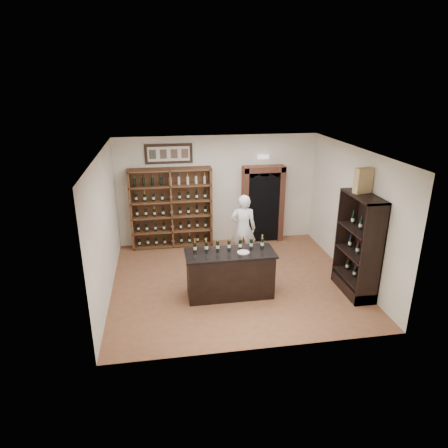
{
  "coord_description": "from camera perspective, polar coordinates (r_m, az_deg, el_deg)",
  "views": [
    {
      "loc": [
        -1.55,
        -8.08,
        4.42
      ],
      "look_at": [
        -0.18,
        0.3,
        1.3
      ],
      "focal_mm": 32.0,
      "sensor_mm": 36.0,
      "label": 1
    }
  ],
  "objects": [
    {
      "name": "wall_right",
      "position": [
        9.61,
        17.84,
        1.46
      ],
      "size": [
        0.04,
        5.0,
        3.0
      ],
      "primitive_type": "cube",
      "color": "white",
      "rests_on": "ground"
    },
    {
      "name": "side_cabinet",
      "position": [
        9.03,
        18.56,
        -4.92
      ],
      "size": [
        0.48,
        1.2,
        2.2
      ],
      "color": "black",
      "rests_on": "ground"
    },
    {
      "name": "counter_bottle_4",
      "position": [
        8.46,
        2.32,
        -2.93
      ],
      "size": [
        0.07,
        0.07,
        0.3
      ],
      "color": "black",
      "rests_on": "tasting_counter"
    },
    {
      "name": "wall_back",
      "position": [
        11.09,
        -0.9,
        4.87
      ],
      "size": [
        5.5,
        0.04,
        3.0
      ],
      "primitive_type": "cube",
      "color": "white",
      "rests_on": "ground"
    },
    {
      "name": "ceiling",
      "position": [
        8.35,
        1.59,
        10.35
      ],
      "size": [
        5.5,
        5.5,
        0.0
      ],
      "primitive_type": "plane",
      "rotation": [
        3.14,
        0.0,
        0.0
      ],
      "color": "white",
      "rests_on": "wall_back"
    },
    {
      "name": "arched_doorway",
      "position": [
        11.27,
        5.55,
        3.12
      ],
      "size": [
        1.17,
        0.35,
        2.17
      ],
      "color": "black",
      "rests_on": "ground"
    },
    {
      "name": "counter_bottle_6",
      "position": [
        8.56,
        5.47,
        -2.71
      ],
      "size": [
        0.07,
        0.07,
        0.3
      ],
      "color": "black",
      "rests_on": "tasting_counter"
    },
    {
      "name": "counter_bottle_3",
      "position": [
        8.42,
        0.72,
        -3.03
      ],
      "size": [
        0.07,
        0.07,
        0.3
      ],
      "color": "black",
      "rests_on": "tasting_counter"
    },
    {
      "name": "shopkeeper",
      "position": [
        9.99,
        2.76,
        -0.65
      ],
      "size": [
        0.71,
        0.53,
        1.75
      ],
      "primitive_type": "imported",
      "rotation": [
        0.0,
        0.0,
        2.96
      ],
      "color": "white",
      "rests_on": "ground"
    },
    {
      "name": "counter_bottle_5",
      "position": [
        8.51,
        3.91,
        -2.82
      ],
      "size": [
        0.07,
        0.07,
        0.3
      ],
      "color": "black",
      "rests_on": "tasting_counter"
    },
    {
      "name": "counter_bottle_0",
      "position": [
        8.33,
        -4.17,
        -3.34
      ],
      "size": [
        0.07,
        0.07,
        0.3
      ],
      "color": "black",
      "rests_on": "tasting_counter"
    },
    {
      "name": "floor",
      "position": [
        9.34,
        1.41,
        -8.1
      ],
      "size": [
        5.5,
        5.5,
        0.0
      ],
      "primitive_type": "plane",
      "color": "brown",
      "rests_on": "ground"
    },
    {
      "name": "counter_bottle_2",
      "position": [
        8.38,
        -0.9,
        -3.14
      ],
      "size": [
        0.07,
        0.07,
        0.3
      ],
      "color": "black",
      "rests_on": "tasting_counter"
    },
    {
      "name": "plate",
      "position": [
        8.32,
        2.77,
        -4.07
      ],
      "size": [
        0.25,
        0.25,
        0.02
      ],
      "primitive_type": "cylinder",
      "color": "beige",
      "rests_on": "tasting_counter"
    },
    {
      "name": "counter_bottle_1",
      "position": [
        8.35,
        -2.53,
        -3.24
      ],
      "size": [
        0.07,
        0.07,
        0.3
      ],
      "color": "black",
      "rests_on": "tasting_counter"
    },
    {
      "name": "framed_picture",
      "position": [
        10.72,
        -7.9,
        9.91
      ],
      "size": [
        1.25,
        0.04,
        0.52
      ],
      "primitive_type": "cube",
      "color": "black",
      "rests_on": "wall_back"
    },
    {
      "name": "wine_shelf",
      "position": [
        10.93,
        -7.52,
        2.29
      ],
      "size": [
        2.2,
        0.38,
        2.2
      ],
      "color": "brown",
      "rests_on": "ground"
    },
    {
      "name": "tasting_counter",
      "position": [
        8.56,
        0.86,
        -7.17
      ],
      "size": [
        1.88,
        0.78,
        1.0
      ],
      "color": "black",
      "rests_on": "ground"
    },
    {
      "name": "emergency_light",
      "position": [
        11.05,
        5.65,
        9.52
      ],
      "size": [
        0.3,
        0.1,
        0.1
      ],
      "primitive_type": "cube",
      "color": "white",
      "rests_on": "wall_back"
    },
    {
      "name": "wine_crate",
      "position": [
        8.63,
        19.26,
        5.89
      ],
      "size": [
        0.39,
        0.23,
        0.52
      ],
      "primitive_type": "cube",
      "rotation": [
        0.0,
        0.0,
        0.22
      ],
      "color": "tan",
      "rests_on": "side_cabinet"
    },
    {
      "name": "wall_left",
      "position": [
        8.68,
        -16.65,
        -0.4
      ],
      "size": [
        0.04,
        5.0,
        3.0
      ],
      "primitive_type": "cube",
      "color": "white",
      "rests_on": "ground"
    }
  ]
}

